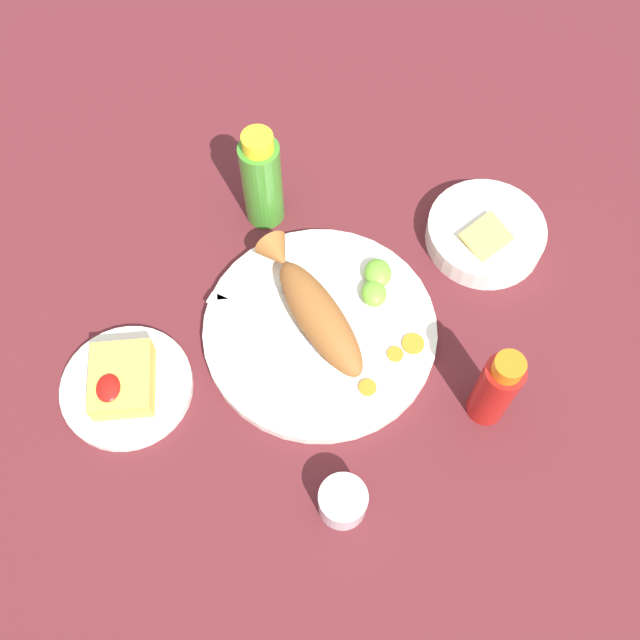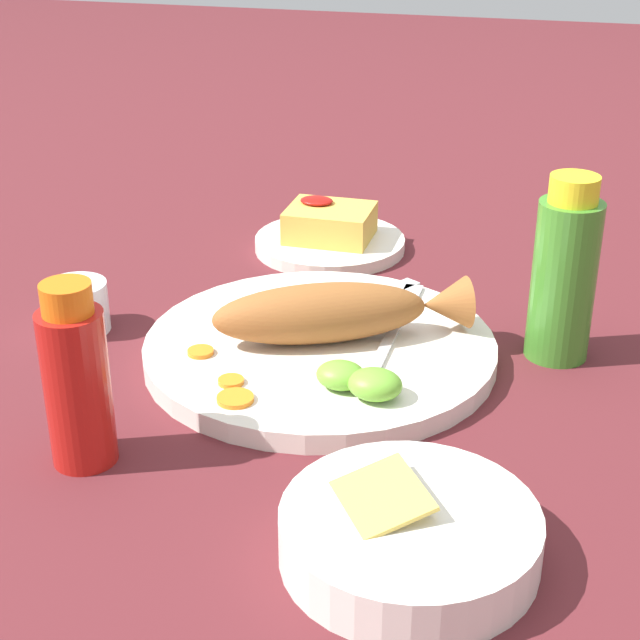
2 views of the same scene
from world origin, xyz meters
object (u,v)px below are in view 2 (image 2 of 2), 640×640
guacamole_bowl (409,532)px  salt_cup (78,310)px  fried_fish (338,312)px  hot_sauce_bottle_green (564,274)px  hot_sauce_bottle_red (77,380)px  fork_near (359,305)px  side_plate_fries (330,244)px  main_plate (320,349)px  fork_far (399,319)px

guacamole_bowl → salt_cup: bearing=-33.9°
fried_fish → hot_sauce_bottle_green: size_ratio=1.37×
hot_sauce_bottle_red → salt_cup: (0.11, -0.20, -0.05)m
guacamole_bowl → hot_sauce_bottle_green: bearing=-103.7°
fork_near → side_plate_fries: 0.20m
fried_fish → main_plate: bearing=0.0°
fork_near → side_plate_fries: fork_near is taller
fried_fish → fork_near: size_ratio=1.40×
main_plate → fried_fish: size_ratio=1.36×
fork_far → hot_sauce_bottle_green: 0.16m
hot_sauce_bottle_green → fork_far: bearing=2.3°
fork_far → salt_cup: salt_cup is taller
guacamole_bowl → fork_near: bearing=-71.4°
side_plate_fries → guacamole_bowl: 0.54m
main_plate → fried_fish: 0.04m
hot_sauce_bottle_red → hot_sauce_bottle_green: bearing=-141.3°
salt_cup → hot_sauce_bottle_red: bearing=119.0°
fork_near → salt_cup: bearing=139.6°
hot_sauce_bottle_red → fork_far: bearing=-125.8°
salt_cup → side_plate_fries: bearing=-123.9°
fork_near → salt_cup: size_ratio=2.81×
main_plate → salt_cup: size_ratio=5.36×
fork_far → salt_cup: (0.30, 0.06, 0.00)m
guacamole_bowl → side_plate_fries: bearing=-69.8°
hot_sauce_bottle_green → side_plate_fries: size_ratio=0.98×
main_plate → side_plate_fries: main_plate is taller
fried_fish → fork_far: size_ratio=1.25×
main_plate → side_plate_fries: 0.27m
main_plate → fork_far: size_ratio=1.71×
salt_cup → side_plate_fries: size_ratio=0.34×
fork_near → fork_far: same height
fork_far → main_plate: bearing=133.8°
hot_sauce_bottle_green → side_plate_fries: bearing=-36.6°
fork_far → hot_sauce_bottle_red: size_ratio=1.28×
main_plate → side_plate_fries: bearing=-77.1°
hot_sauce_bottle_red → guacamole_bowl: bearing=169.4°
salt_cup → guacamole_bowl: 0.44m
fork_near → hot_sauce_bottle_green: (-0.19, 0.02, 0.06)m
hot_sauce_bottle_green → guacamole_bowl: bearing=76.3°
hot_sauce_bottle_red → salt_cup: size_ratio=2.45×
salt_cup → side_plate_fries: salt_cup is taller
fried_fish → fork_far: (-0.05, -0.05, -0.02)m
fried_fish → guacamole_bowl: bearing=88.4°
fork_near → guacamole_bowl: (-0.11, 0.33, 0.00)m
fork_far → side_plate_fries: size_ratio=1.08×
side_plate_fries → fork_near: bearing=113.0°
fried_fish → salt_cup: (0.25, 0.01, -0.02)m
fried_fish → fork_near: (-0.00, -0.07, -0.02)m
hot_sauce_bottle_green → side_plate_fries: (0.26, -0.20, -0.07)m
fried_fish → side_plate_fries: size_ratio=1.35×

